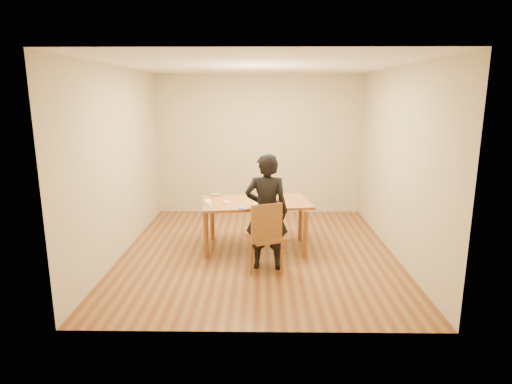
{
  "coord_description": "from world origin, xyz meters",
  "views": [
    {
      "loc": [
        0.05,
        -6.08,
        2.3
      ],
      "look_at": [
        -0.03,
        0.06,
        0.9
      ],
      "focal_mm": 30.0,
      "sensor_mm": 36.0,
      "label": 1
    }
  ],
  "objects_px": {
    "cake": "(270,197)",
    "person": "(267,212)",
    "dining_table": "(256,202)",
    "cake_plate": "(270,200)",
    "dining_chair": "(266,237)"
  },
  "relations": [
    {
      "from": "cake_plate",
      "to": "cake",
      "type": "relative_size",
      "value": 1.3
    },
    {
      "from": "dining_table",
      "to": "cake",
      "type": "xyz_separation_m",
      "value": [
        0.2,
        0.0,
        0.08
      ]
    },
    {
      "from": "cake",
      "to": "person",
      "type": "xyz_separation_m",
      "value": [
        -0.05,
        -0.73,
        -0.02
      ]
    },
    {
      "from": "cake_plate",
      "to": "cake",
      "type": "height_order",
      "value": "cake"
    },
    {
      "from": "dining_chair",
      "to": "cake",
      "type": "distance_m",
      "value": 0.86
    },
    {
      "from": "dining_chair",
      "to": "person",
      "type": "relative_size",
      "value": 0.3
    },
    {
      "from": "dining_chair",
      "to": "cake",
      "type": "xyz_separation_m",
      "value": [
        0.05,
        0.78,
        0.36
      ]
    },
    {
      "from": "dining_table",
      "to": "person",
      "type": "height_order",
      "value": "person"
    },
    {
      "from": "dining_table",
      "to": "dining_chair",
      "type": "bearing_deg",
      "value": -87.07
    },
    {
      "from": "dining_chair",
      "to": "cake",
      "type": "bearing_deg",
      "value": 63.31
    },
    {
      "from": "dining_table",
      "to": "dining_chair",
      "type": "xyz_separation_m",
      "value": [
        0.15,
        -0.78,
        -0.28
      ]
    },
    {
      "from": "cake_plate",
      "to": "person",
      "type": "xyz_separation_m",
      "value": [
        -0.05,
        -0.73,
        0.03
      ]
    },
    {
      "from": "dining_table",
      "to": "cake_plate",
      "type": "height_order",
      "value": "cake_plate"
    },
    {
      "from": "cake",
      "to": "dining_chair",
      "type": "bearing_deg",
      "value": -94.01
    },
    {
      "from": "dining_table",
      "to": "cake",
      "type": "relative_size",
      "value": 6.75
    }
  ]
}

